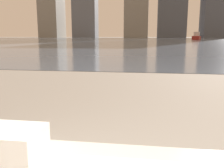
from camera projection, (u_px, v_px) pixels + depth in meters
name	position (u px, v px, depth m)	size (l,w,h in m)	color
towel_stack	(5.00, 150.00, 0.90)	(0.27, 0.18, 0.16)	white
harbor_water	(147.00, 40.00, 60.45)	(180.00, 110.00, 0.01)	slate
harbor_boat_2	(197.00, 37.00, 60.73)	(2.96, 5.25, 1.87)	maroon
skyline_tower_0	(52.00, 9.00, 118.72)	(9.08, 13.27, 26.80)	gray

